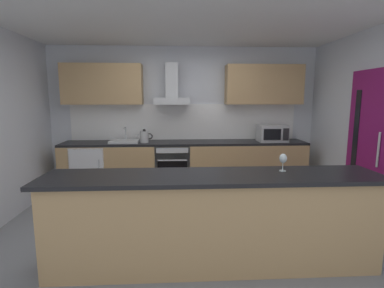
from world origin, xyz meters
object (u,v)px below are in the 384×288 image
object	(u,v)px
microwave	(272,133)
range_hood	(172,91)
refrigerator	(91,169)
oven	(173,166)
sink	(125,141)
wine_glass	(283,159)
kettle	(144,137)

from	to	relation	value
microwave	range_hood	bearing A→B (deg)	174.97
refrigerator	oven	bearing A→B (deg)	0.11
sink	wine_glass	world-z (taller)	sink
wine_glass	range_hood	bearing A→B (deg)	114.88
oven	wine_glass	bearing A→B (deg)	-63.92
refrigerator	wine_glass	world-z (taller)	wine_glass
oven	range_hood	xyz separation A→B (m)	(-0.00, 0.13, 1.33)
oven	range_hood	bearing A→B (deg)	90.00
oven	microwave	size ratio (longest dim) A/B	1.60
oven	wine_glass	world-z (taller)	wine_glass
microwave	oven	bearing A→B (deg)	179.11
oven	microwave	bearing A→B (deg)	-0.89
sink	range_hood	world-z (taller)	range_hood
sink	oven	bearing A→B (deg)	-0.75
microwave	wine_glass	xyz separation A→B (m)	(-0.65, -2.29, 0.02)
microwave	refrigerator	bearing A→B (deg)	179.55
refrigerator	microwave	distance (m)	3.29
sink	range_hood	xyz separation A→B (m)	(0.84, 0.12, 0.86)
range_hood	refrigerator	bearing A→B (deg)	-174.75
oven	kettle	size ratio (longest dim) A/B	2.77
refrigerator	sink	world-z (taller)	sink
kettle	wine_glass	world-z (taller)	kettle
refrigerator	kettle	xyz separation A→B (m)	(0.95, -0.03, 0.58)
range_hood	microwave	bearing A→B (deg)	-5.03
oven	range_hood	distance (m)	1.33
oven	wine_glass	distance (m)	2.65
range_hood	wine_glass	world-z (taller)	range_hood
range_hood	kettle	bearing A→B (deg)	-161.44
refrigerator	range_hood	world-z (taller)	range_hood
kettle	range_hood	size ratio (longest dim) A/B	0.40
sink	range_hood	bearing A→B (deg)	8.06
sink	kettle	distance (m)	0.36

